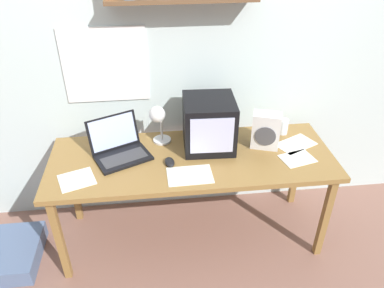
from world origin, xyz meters
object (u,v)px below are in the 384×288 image
(crt_monitor, at_px, (209,124))
(printed_handout, at_px, (77,180))
(laptop, at_px, (119,146))
(loose_paper_near_monitor, at_px, (297,158))
(space_heater, at_px, (266,130))
(floor_cushion, at_px, (5,254))
(computer_mouse, at_px, (170,162))
(corner_desk, at_px, (192,164))
(juice_glass, at_px, (283,127))
(loose_paper_near_laptop, at_px, (296,144))
(open_notebook, at_px, (190,175))
(desk_lamp, at_px, (158,119))

(crt_monitor, bearing_deg, printed_handout, -158.96)
(laptop, height_order, loose_paper_near_monitor, laptop)
(laptop, relative_size, space_heater, 1.71)
(floor_cushion, bearing_deg, crt_monitor, 8.86)
(loose_paper_near_monitor, bearing_deg, printed_handout, -177.52)
(laptop, bearing_deg, computer_mouse, -49.44)
(corner_desk, bearing_deg, juice_glass, 18.03)
(loose_paper_near_laptop, height_order, open_notebook, same)
(laptop, xyz_separation_m, computer_mouse, (0.32, -0.15, -0.05))
(printed_handout, height_order, open_notebook, same)
(crt_monitor, xyz_separation_m, juice_glass, (0.56, 0.10, -0.12))
(laptop, relative_size, loose_paper_near_laptop, 1.39)
(juice_glass, bearing_deg, loose_paper_near_monitor, -90.44)
(space_heater, bearing_deg, desk_lamp, -169.27)
(corner_desk, relative_size, loose_paper_near_laptop, 6.06)
(printed_handout, bearing_deg, loose_paper_near_monitor, 2.48)
(floor_cushion, bearing_deg, printed_handout, -5.74)
(computer_mouse, bearing_deg, loose_paper_near_monitor, -2.55)
(corner_desk, height_order, printed_handout, printed_handout)
(open_notebook, bearing_deg, space_heater, 26.36)
(floor_cushion, bearing_deg, computer_mouse, 1.80)
(space_heater, height_order, open_notebook, space_heater)
(crt_monitor, height_order, loose_paper_near_monitor, crt_monitor)
(crt_monitor, relative_size, printed_handout, 1.41)
(laptop, distance_m, loose_paper_near_monitor, 1.17)
(space_heater, relative_size, loose_paper_near_laptop, 0.81)
(printed_handout, bearing_deg, desk_lamp, 32.81)
(corner_desk, height_order, juice_glass, juice_glass)
(juice_glass, height_order, computer_mouse, juice_glass)
(printed_handout, bearing_deg, corner_desk, 12.71)
(juice_glass, xyz_separation_m, space_heater, (-0.18, -0.15, 0.08))
(loose_paper_near_laptop, height_order, loose_paper_near_monitor, same)
(printed_handout, distance_m, loose_paper_near_laptop, 1.47)
(laptop, distance_m, computer_mouse, 0.36)
(laptop, bearing_deg, corner_desk, -34.72)
(laptop, xyz_separation_m, juice_glass, (1.16, 0.14, -0.01))
(corner_desk, bearing_deg, loose_paper_near_monitor, -8.48)
(loose_paper_near_laptop, bearing_deg, laptop, 179.03)
(loose_paper_near_laptop, bearing_deg, desk_lamp, 173.80)
(loose_paper_near_laptop, height_order, floor_cushion, loose_paper_near_laptop)
(laptop, xyz_separation_m, open_notebook, (0.44, -0.29, -0.06))
(computer_mouse, bearing_deg, space_heater, 11.61)
(crt_monitor, relative_size, desk_lamp, 1.19)
(printed_handout, height_order, loose_paper_near_monitor, same)
(space_heater, bearing_deg, open_notebook, -135.06)
(desk_lamp, relative_size, computer_mouse, 2.69)
(loose_paper_near_monitor, bearing_deg, loose_paper_near_laptop, 73.75)
(juice_glass, bearing_deg, space_heater, -139.49)
(corner_desk, distance_m, printed_handout, 0.74)
(loose_paper_near_laptop, bearing_deg, printed_handout, -171.03)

